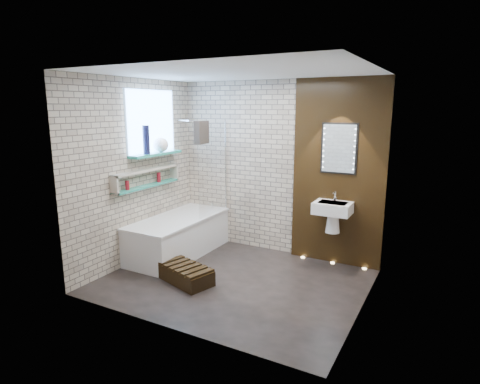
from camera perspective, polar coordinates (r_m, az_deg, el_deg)
The scene contains 15 objects.
ground at distance 5.31m, azimuth -0.79°, elevation -12.53°, with size 3.20×3.20×0.00m, color black.
room_shell at distance 4.91m, azimuth -0.83°, elevation 1.39°, with size 3.24×3.20×2.60m.
walnut_panel at distance 5.73m, azimuth 13.83°, elevation 2.58°, with size 1.30×0.06×2.60m, color black.
clerestory_window at distance 6.03m, azimuth -12.44°, elevation 8.84°, with size 0.18×1.00×0.94m.
display_niche at distance 5.93m, azimuth -13.11°, elevation 1.94°, with size 0.14×1.30×0.26m.
bathtub at distance 6.19m, azimuth -8.73°, elevation -6.15°, with size 0.79×1.74×0.70m.
bath_screen at distance 6.11m, azimuth -3.87°, elevation 3.28°, with size 0.01×0.78×1.40m, color white.
towel at distance 5.81m, azimuth -5.50°, elevation 8.45°, with size 0.10×0.25×0.33m, color black.
shower_head at distance 6.33m, azimuth -7.02°, elevation 10.07°, with size 0.18×0.18×0.02m, color silver.
washbasin at distance 5.65m, azimuth 13.06°, elevation -2.82°, with size 0.50×0.36×0.58m.
led_mirror at distance 5.65m, azimuth 13.91°, elevation 6.02°, with size 0.50×0.02×0.70m.
walnut_step at distance 5.34m, azimuth -8.14°, elevation -11.38°, with size 0.86×0.38×0.19m, color black.
niche_bottles at distance 5.87m, azimuth -13.75°, elevation 1.44°, with size 0.06×0.72×0.14m.
sill_vases at distance 6.02m, azimuth -11.72°, elevation 6.79°, with size 0.21×0.48×0.41m.
floor_uplights at distance 6.01m, azimuth 13.03°, elevation -9.78°, with size 0.96×0.06×0.01m.
Camera 1 is at (2.36, -4.21, 2.21)m, focal length 29.97 mm.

